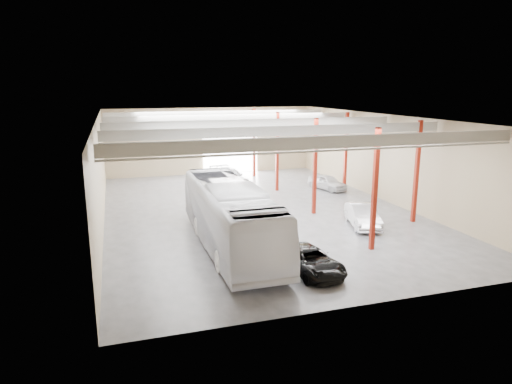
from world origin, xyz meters
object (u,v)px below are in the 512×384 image
coach_bus (230,215)px  car_row_a (269,211)px  car_right_near (362,215)px  car_right_far (327,182)px  car_row_b (224,196)px  black_sedan (310,261)px  car_row_c (229,177)px

coach_bus → car_row_a: coach_bus is taller
car_right_near → car_right_far: car_right_near is taller
car_row_a → car_row_b: car_row_b is taller
black_sedan → car_row_a: size_ratio=1.07×
car_row_a → car_right_near: (5.60, -2.89, 0.03)m
black_sedan → car_right_near: bearing=35.4°
car_row_b → car_right_far: 10.67m
coach_bus → car_right_far: size_ratio=3.43×
car_row_b → car_row_c: 7.47m
coach_bus → black_sedan: 5.84m
car_row_c → car_right_near: 16.14m
car_row_a → car_right_far: 11.54m
car_row_a → car_row_b: bearing=113.4°
car_row_b → car_right_near: car_row_b is taller
black_sedan → car_right_near: (6.55, 6.15, 0.12)m
car_right_near → car_row_c: bearing=125.1°
car_right_near → coach_bus: bearing=-156.8°
car_row_a → car_row_b: 5.56m
black_sedan → car_row_b: size_ratio=0.97×
black_sedan → car_right_near: size_ratio=1.00×
car_row_b → car_row_c: bearing=90.8°
coach_bus → car_row_c: size_ratio=2.48×
car_row_c → car_right_far: bearing=-37.5°
car_row_c → car_row_b: bearing=-116.5°
car_right_near → car_right_far: 11.22m
coach_bus → car_right_far: (12.16, 12.12, -1.22)m
black_sedan → car_right_far: car_right_far is taller
black_sedan → car_row_a: 9.09m
black_sedan → car_right_near: 8.98m
coach_bus → car_row_b: bearing=79.1°
car_right_near → black_sedan: bearing=-121.1°
car_right_near → car_row_a: bearing=168.4°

